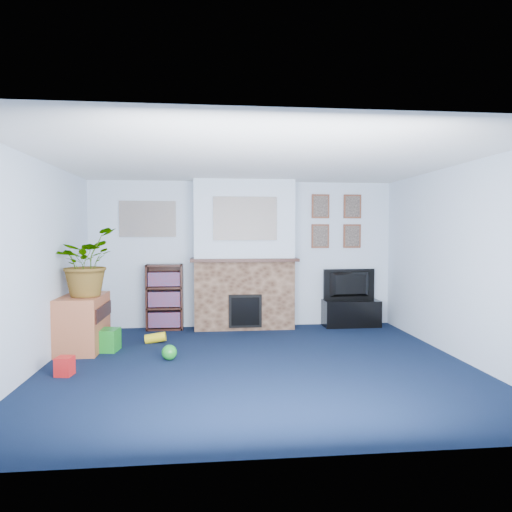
{
  "coord_description": "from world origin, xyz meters",
  "views": [
    {
      "loc": [
        -0.56,
        -5.3,
        1.57
      ],
      "look_at": [
        0.08,
        0.98,
        1.24
      ],
      "focal_mm": 32.0,
      "sensor_mm": 36.0,
      "label": 1
    }
  ],
  "objects": [
    {
      "name": "portrait_bl",
      "position": [
        1.3,
        2.23,
        1.5
      ],
      "size": [
        0.3,
        0.03,
        0.4
      ],
      "primitive_type": "cube",
      "color": "brown",
      "rests_on": "wall_back"
    },
    {
      "name": "portrait_tl",
      "position": [
        1.3,
        2.23,
        2.0
      ],
      "size": [
        0.3,
        0.03,
        0.4
      ],
      "primitive_type": "cube",
      "color": "brown",
      "rests_on": "wall_back"
    },
    {
      "name": "mantel_can",
      "position": [
        0.68,
        2.0,
        1.21
      ],
      "size": [
        0.06,
        0.06,
        0.13
      ],
      "primitive_type": "cylinder",
      "color": "red",
      "rests_on": "chimney_breast"
    },
    {
      "name": "wall_back",
      "position": [
        0.0,
        2.25,
        1.2
      ],
      "size": [
        5.0,
        0.04,
        2.4
      ],
      "primitive_type": "cube",
      "color": "silver",
      "rests_on": "ground"
    },
    {
      "name": "portrait_tr",
      "position": [
        1.85,
        2.23,
        2.0
      ],
      "size": [
        0.3,
        0.03,
        0.4
      ],
      "primitive_type": "cube",
      "color": "brown",
      "rests_on": "wall_back"
    },
    {
      "name": "wall_front",
      "position": [
        0.0,
        -2.25,
        1.2
      ],
      "size": [
        5.0,
        0.04,
        2.4
      ],
      "primitive_type": "cube",
      "color": "silver",
      "rests_on": "ground"
    },
    {
      "name": "potted_plant",
      "position": [
        -2.19,
        0.87,
        1.17
      ],
      "size": [
        0.8,
        0.9,
        0.9
      ],
      "primitive_type": "imported",
      "rotation": [
        0.0,
        0.0,
        1.44
      ],
      "color": "#26661E",
      "rests_on": "sideboard"
    },
    {
      "name": "collage_left",
      "position": [
        -1.55,
        2.23,
        1.78
      ],
      "size": [
        0.9,
        0.03,
        0.58
      ],
      "primitive_type": "cube",
      "color": "gray",
      "rests_on": "wall_back"
    },
    {
      "name": "tv_stand",
      "position": [
        1.78,
        2.03,
        0.22
      ],
      "size": [
        0.92,
        0.39,
        0.44
      ],
      "primitive_type": "cube",
      "color": "black",
      "rests_on": "ground"
    },
    {
      "name": "mantel_candle",
      "position": [
        0.23,
        2.0,
        1.23
      ],
      "size": [
        0.06,
        0.06,
        0.18
      ],
      "primitive_type": "cylinder",
      "color": "#B2BFC6",
      "rests_on": "chimney_breast"
    },
    {
      "name": "wall_left",
      "position": [
        -2.5,
        0.0,
        1.2
      ],
      "size": [
        0.04,
        4.5,
        2.4
      ],
      "primitive_type": "cube",
      "color": "silver",
      "rests_on": "ground"
    },
    {
      "name": "sideboard",
      "position": [
        -2.24,
        0.92,
        0.35
      ],
      "size": [
        0.52,
        0.93,
        0.73
      ],
      "primitive_type": "cube",
      "color": "#A95836",
      "rests_on": "ground"
    },
    {
      "name": "portrait_br",
      "position": [
        1.85,
        2.23,
        1.5
      ],
      "size": [
        0.3,
        0.03,
        0.4
      ],
      "primitive_type": "cube",
      "color": "brown",
      "rests_on": "wall_back"
    },
    {
      "name": "mantel_teddy",
      "position": [
        -0.49,
        2.0,
        1.22
      ],
      "size": [
        0.13,
        0.13,
        0.13
      ],
      "primitive_type": "sphere",
      "color": "gray",
      "rests_on": "chimney_breast"
    },
    {
      "name": "toy_block",
      "position": [
        -2.14,
        -0.2,
        0.11
      ],
      "size": [
        0.19,
        0.19,
        0.21
      ],
      "primitive_type": "cube",
      "rotation": [
        0.0,
        0.0,
        -0.15
      ],
      "color": "red",
      "rests_on": "ground"
    },
    {
      "name": "toy_tube",
      "position": [
        -1.33,
        1.2,
        0.07
      ],
      "size": [
        0.3,
        0.13,
        0.17
      ],
      "primitive_type": "cylinder",
      "rotation": [
        0.0,
        1.43,
        0.0
      ],
      "color": "yellow",
      "rests_on": "ground"
    },
    {
      "name": "collage_main",
      "position": [
        0.0,
        1.84,
        1.78
      ],
      "size": [
        1.0,
        0.03,
        0.68
      ],
      "primitive_type": "cube",
      "color": "gray",
      "rests_on": "chimney_breast"
    },
    {
      "name": "floor",
      "position": [
        0.0,
        0.0,
        0.0
      ],
      "size": [
        5.0,
        4.5,
        0.01
      ],
      "primitive_type": "cube",
      "color": "black",
      "rests_on": "ground"
    },
    {
      "name": "ceiling",
      "position": [
        0.0,
        0.0,
        2.4
      ],
      "size": [
        5.0,
        4.5,
        0.01
      ],
      "primitive_type": "cube",
      "color": "white",
      "rests_on": "wall_back"
    },
    {
      "name": "green_crate",
      "position": [
        -1.95,
        0.82,
        0.14
      ],
      "size": [
        0.4,
        0.34,
        0.29
      ],
      "primitive_type": "cube",
      "rotation": [
        0.0,
        0.0,
        -0.13
      ],
      "color": "#198C26",
      "rests_on": "ground"
    },
    {
      "name": "toy_ball",
      "position": [
        -1.06,
        0.3,
        0.09
      ],
      "size": [
        0.19,
        0.19,
        0.19
      ],
      "primitive_type": "sphere",
      "color": "#198C26",
      "rests_on": "ground"
    },
    {
      "name": "chimney_breast",
      "position": [
        0.0,
        2.05,
        1.18
      ],
      "size": [
        1.72,
        0.5,
        2.4
      ],
      "color": "brown",
      "rests_on": "ground"
    },
    {
      "name": "mantel_clock",
      "position": [
        0.03,
        2.0,
        1.22
      ],
      "size": [
        0.1,
        0.06,
        0.14
      ],
      "primitive_type": "cube",
      "color": "gold",
      "rests_on": "chimney_breast"
    },
    {
      "name": "television",
      "position": [
        1.78,
        2.05,
        0.69
      ],
      "size": [
        0.89,
        0.17,
        0.51
      ],
      "primitive_type": "imported",
      "rotation": [
        0.0,
        0.0,
        3.2
      ],
      "color": "black",
      "rests_on": "tv_stand"
    },
    {
      "name": "wall_right",
      "position": [
        2.5,
        0.0,
        1.2
      ],
      "size": [
        0.04,
        4.5,
        2.4
      ],
      "primitive_type": "cube",
      "color": "silver",
      "rests_on": "ground"
    },
    {
      "name": "bookshelf",
      "position": [
        -1.28,
        2.11,
        0.5
      ],
      "size": [
        0.58,
        0.28,
        1.05
      ],
      "color": "black",
      "rests_on": "ground"
    }
  ]
}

